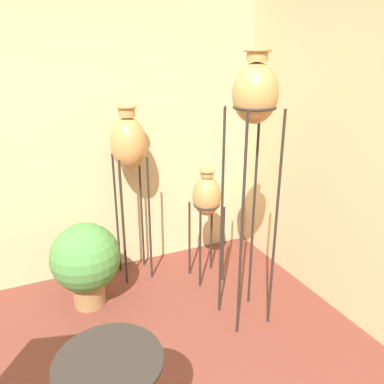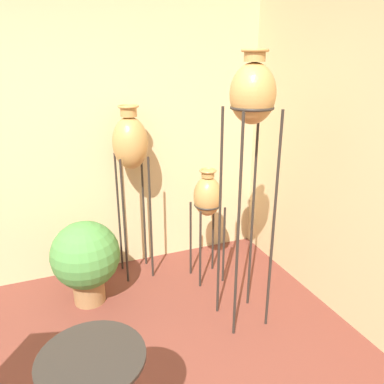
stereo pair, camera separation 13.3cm
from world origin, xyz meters
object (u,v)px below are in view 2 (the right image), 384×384
at_px(vase_stand_short, 208,198).
at_px(potted_plant, 86,258).
at_px(vase_stand_tall, 252,102).
at_px(vase_stand_medium, 130,145).

bearing_deg(vase_stand_short, potted_plant, 177.97).
distance_m(vase_stand_tall, vase_stand_medium, 1.22).
bearing_deg(vase_stand_medium, vase_stand_short, -29.36).
height_order(vase_stand_medium, vase_stand_short, vase_stand_medium).
relative_size(vase_stand_medium, potted_plant, 2.20).
bearing_deg(vase_stand_medium, vase_stand_tall, -58.01).
bearing_deg(vase_stand_tall, vase_stand_short, 91.69).
distance_m(vase_stand_tall, potted_plant, 1.81).
distance_m(vase_stand_medium, potted_plant, 1.01).
bearing_deg(vase_stand_tall, potted_plant, 148.21).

